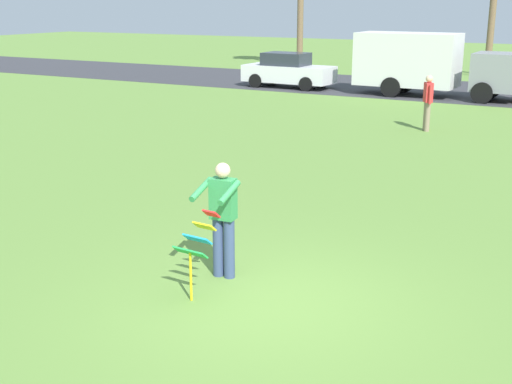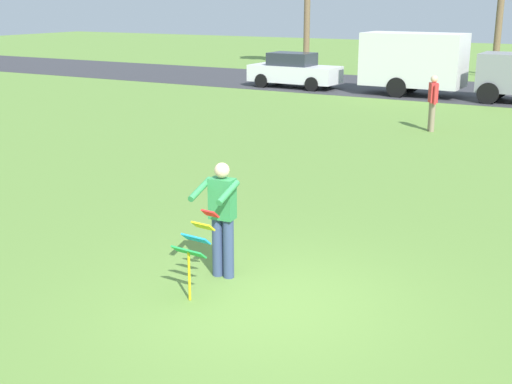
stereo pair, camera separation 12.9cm
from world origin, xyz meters
TOP-DOWN VIEW (x-y plane):
  - ground_plane at (0.00, 0.00)m, footprint 120.00×120.00m
  - person_kite_flyer at (-0.99, 0.50)m, footprint 0.57×0.68m
  - kite_held at (-0.94, -0.25)m, footprint 0.52×0.66m
  - parked_car_white at (-9.85, 21.15)m, footprint 4.25×1.93m
  - parked_truck_grey_van at (-3.43, 21.15)m, footprint 6.73×2.19m
  - person_walker_near at (-1.35, 13.43)m, footprint 0.37×0.51m

SIDE VIEW (x-z plane):
  - ground_plane at x=0.00m, z-range 0.00..0.00m
  - parked_car_white at x=-9.85m, z-range -0.03..1.57m
  - kite_held at x=-0.94m, z-range 0.21..1.38m
  - person_walker_near at x=-1.35m, z-range 0.07..1.80m
  - person_kite_flyer at x=-0.99m, z-range 0.09..1.82m
  - parked_truck_grey_van at x=-3.43m, z-range 0.10..2.72m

